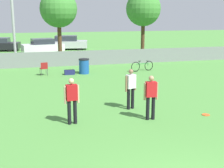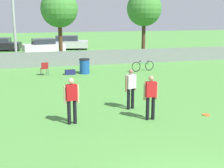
{
  "view_description": "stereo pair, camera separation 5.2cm",
  "coord_description": "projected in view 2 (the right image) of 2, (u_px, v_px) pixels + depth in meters",
  "views": [
    {
      "loc": [
        -3.23,
        -4.78,
        3.81
      ],
      "look_at": [
        -0.16,
        6.93,
        1.05
      ],
      "focal_mm": 50.0,
      "sensor_mm": 36.0,
      "label": 1
    },
    {
      "loc": [
        -3.18,
        -4.79,
        3.81
      ],
      "look_at": [
        -0.16,
        6.93,
        1.05
      ],
      "focal_mm": 50.0,
      "sensor_mm": 36.0,
      "label": 2
    }
  ],
  "objects": [
    {
      "name": "parked_car_white",
      "position": [
        44.0,
        46.0,
        30.35
      ],
      "size": [
        4.17,
        2.43,
        1.4
      ],
      "rotation": [
        0.0,
        0.0,
        0.19
      ],
      "color": "black",
      "rests_on": "ground_plane"
    },
    {
      "name": "player_thrower_red",
      "position": [
        72.0,
        98.0,
        10.78
      ],
      "size": [
        0.53,
        0.26,
        1.64
      ],
      "rotation": [
        0.0,
        0.0,
        0.1
      ],
      "color": "black",
      "rests_on": "ground_plane"
    },
    {
      "name": "trash_bin",
      "position": [
        85.0,
        66.0,
        20.0
      ],
      "size": [
        0.67,
        0.67,
        0.97
      ],
      "color": "#194C99",
      "rests_on": "ground_plane"
    },
    {
      "name": "frisbee_disc",
      "position": [
        206.0,
        115.0,
        11.9
      ],
      "size": [
        0.3,
        0.3,
        0.03
      ],
      "color": "#E5591E",
      "rests_on": "ground_plane"
    },
    {
      "name": "bicycle_sideline",
      "position": [
        143.0,
        66.0,
        20.89
      ],
      "size": [
        1.68,
        0.5,
        0.71
      ],
      "rotation": [
        0.0,
        0.0,
        0.2
      ],
      "color": "black",
      "rests_on": "ground_plane"
    },
    {
      "name": "fence_backline",
      "position": [
        77.0,
        58.0,
        23.02
      ],
      "size": [
        26.81,
        0.07,
        1.21
      ],
      "color": "gray",
      "rests_on": "ground_plane"
    },
    {
      "name": "gear_bag_sideline",
      "position": [
        70.0,
        72.0,
        19.79
      ],
      "size": [
        0.65,
        0.36,
        0.32
      ],
      "color": "navy",
      "rests_on": "ground_plane"
    },
    {
      "name": "player_receiver_white",
      "position": [
        131.0,
        86.0,
        12.5
      ],
      "size": [
        0.51,
        0.33,
        1.64
      ],
      "rotation": [
        0.0,
        0.0,
        0.34
      ],
      "color": "black",
      "rests_on": "ground_plane"
    },
    {
      "name": "tree_far_right",
      "position": [
        144.0,
        9.0,
        26.47
      ],
      "size": [
        2.96,
        2.96,
        5.66
      ],
      "color": "#4C331E",
      "rests_on": "ground_plane"
    },
    {
      "name": "player_defender_red",
      "position": [
        151.0,
        95.0,
        11.21
      ],
      "size": [
        0.54,
        0.24,
        1.64
      ],
      "rotation": [
        0.0,
        0.0,
        -0.07
      ],
      "color": "black",
      "rests_on": "ground_plane"
    },
    {
      "name": "parked_car_silver",
      "position": [
        67.0,
        43.0,
        33.3
      ],
      "size": [
        4.69,
        2.59,
        1.47
      ],
      "rotation": [
        0.0,
        0.0,
        -0.18
      ],
      "color": "black",
      "rests_on": "ground_plane"
    },
    {
      "name": "tree_near_pole",
      "position": [
        59.0,
        9.0,
        24.36
      ],
      "size": [
        2.92,
        2.92,
        5.61
      ],
      "color": "#4C331E",
      "rests_on": "ground_plane"
    },
    {
      "name": "folding_chair_sideline",
      "position": [
        44.0,
        68.0,
        19.43
      ],
      "size": [
        0.5,
        0.5,
        0.83
      ],
      "rotation": [
        0.0,
        0.0,
        3.33
      ],
      "color": "#333338",
      "rests_on": "ground_plane"
    }
  ]
}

